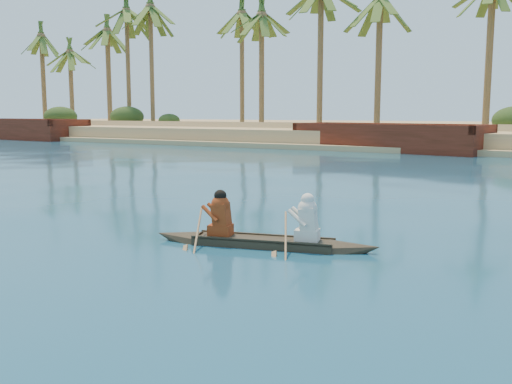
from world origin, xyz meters
The scene contains 7 objects.
ground centered at (0.00, 0.00, 0.00)m, with size 160.00×160.00×0.00m, color #0B364B.
sandy_embankment centered at (0.00, 46.89, 0.53)m, with size 150.00×51.00×1.50m.
palm_grove centered at (0.00, 35.00, 8.00)m, with size 110.00×14.00×16.00m, color #396222, non-canonical shape.
shrub_cluster centered at (0.00, 31.50, 1.20)m, with size 100.00×6.00×2.40m, color #1F3312, non-canonical shape.
canoe centered at (5.96, -4.00, 0.24)m, with size 4.47×1.65×1.23m.
barge_left centered at (-36.43, 23.70, 0.80)m, with size 13.93×5.37×2.28m.
barge_mid centered at (-0.43, 24.43, 0.75)m, with size 13.38×6.36×2.14m.
Camera 1 is at (11.26, -13.34, 2.56)m, focal length 40.00 mm.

